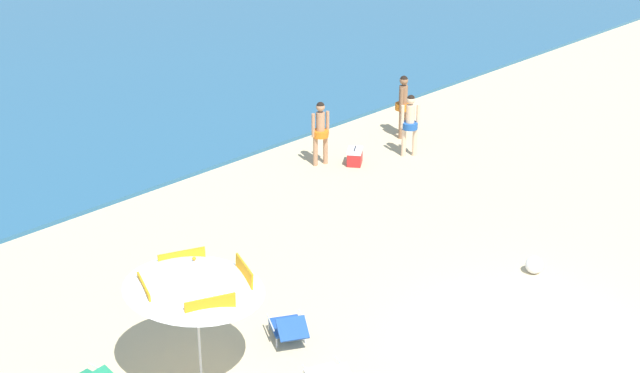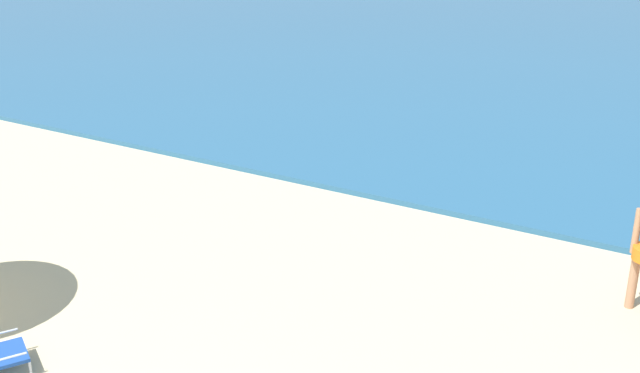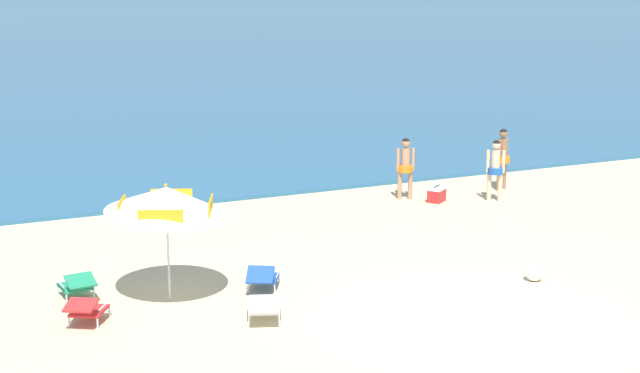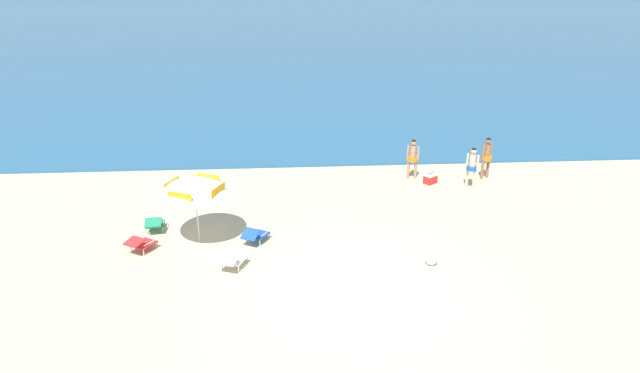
% 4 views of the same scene
% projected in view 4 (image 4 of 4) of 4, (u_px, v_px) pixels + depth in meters
% --- Properties ---
extents(ground_plane, '(800.00, 800.00, 0.00)m').
position_uv_depth(ground_plane, '(356.00, 293.00, 12.91)').
color(ground_plane, '#D1BA8E').
extents(beach_umbrella_striped_main, '(3.06, 3.06, 2.20)m').
position_uv_depth(beach_umbrella_striped_main, '(194.00, 184.00, 14.85)').
color(beach_umbrella_striped_main, silver).
rests_on(beach_umbrella_striped_main, ground).
extents(lounge_chair_under_umbrella, '(0.89, 0.99, 0.49)m').
position_uv_depth(lounge_chair_under_umbrella, '(141.00, 243.00, 14.81)').
color(lounge_chair_under_umbrella, red).
rests_on(lounge_chair_under_umbrella, ground).
extents(lounge_chair_beside_umbrella, '(0.81, 1.00, 0.51)m').
position_uv_depth(lounge_chair_beside_umbrella, '(233.00, 260.00, 13.92)').
color(lounge_chair_beside_umbrella, white).
rests_on(lounge_chair_beside_umbrella, ground).
extents(lounge_chair_facing_sea, '(0.90, 1.03, 0.52)m').
position_uv_depth(lounge_chair_facing_sea, '(255.00, 235.00, 15.33)').
color(lounge_chair_facing_sea, '#1E4799').
rests_on(lounge_chair_facing_sea, ground).
extents(lounge_chair_spare_folded, '(0.64, 0.93, 0.51)m').
position_uv_depth(lounge_chair_spare_folded, '(155.00, 223.00, 16.04)').
color(lounge_chair_spare_folded, '#1E7F56').
rests_on(lounge_chair_spare_folded, ground).
extents(person_standing_near_shore, '(0.46, 0.41, 1.69)m').
position_uv_depth(person_standing_near_shore, '(487.00, 155.00, 20.27)').
color(person_standing_near_shore, '#8C6042').
rests_on(person_standing_near_shore, ground).
extents(person_standing_beside, '(0.47, 0.40, 1.62)m').
position_uv_depth(person_standing_beside, '(413.00, 156.00, 20.25)').
color(person_standing_beside, tan).
rests_on(person_standing_beside, ground).
extents(person_wading_in, '(0.39, 0.39, 1.61)m').
position_uv_depth(person_wading_in, '(472.00, 165.00, 19.28)').
color(person_wading_in, beige).
rests_on(person_wading_in, ground).
extents(cooler_box, '(0.61, 0.57, 0.43)m').
position_uv_depth(cooler_box, '(430.00, 178.00, 20.00)').
color(cooler_box, red).
rests_on(cooler_box, ground).
extents(beach_ball, '(0.34, 0.34, 0.34)m').
position_uv_depth(beach_ball, '(431.00, 259.00, 14.15)').
color(beach_ball, white).
rests_on(beach_ball, ground).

